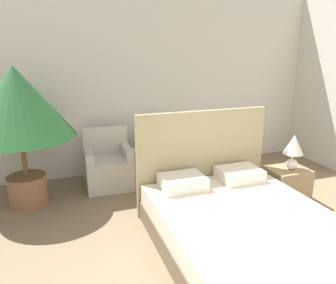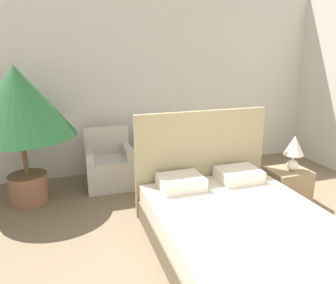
{
  "view_description": "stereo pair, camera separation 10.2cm",
  "coord_description": "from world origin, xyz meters",
  "px_view_note": "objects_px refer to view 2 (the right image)",
  "views": [
    {
      "loc": [
        -1.55,
        -1.2,
        1.97
      ],
      "look_at": [
        -0.15,
        2.79,
        0.75
      ],
      "focal_mm": 35.0,
      "sensor_mm": 36.0,
      "label": 1
    },
    {
      "loc": [
        -1.45,
        -1.23,
        1.97
      ],
      "look_at": [
        -0.15,
        2.79,
        0.75
      ],
      "focal_mm": 35.0,
      "sensor_mm": 36.0,
      "label": 2
    }
  ],
  "objects_px": {
    "nightstand": "(287,186)",
    "side_table": "(141,166)",
    "armchair_near_window_left": "(109,168)",
    "armchair_near_window_right": "(170,161)",
    "bed": "(241,229)",
    "potted_palm": "(18,107)",
    "table_lamp": "(294,148)"
  },
  "relations": [
    {
      "from": "armchair_near_window_left",
      "to": "potted_palm",
      "type": "bearing_deg",
      "value": -167.49
    },
    {
      "from": "table_lamp",
      "to": "side_table",
      "type": "relative_size",
      "value": 0.89
    },
    {
      "from": "armchair_near_window_left",
      "to": "armchair_near_window_right",
      "type": "xyz_separation_m",
      "value": [
        0.94,
        0.0,
        0.0
      ]
    },
    {
      "from": "bed",
      "to": "nightstand",
      "type": "relative_size",
      "value": 4.49
    },
    {
      "from": "bed",
      "to": "side_table",
      "type": "relative_size",
      "value": 4.31
    },
    {
      "from": "bed",
      "to": "table_lamp",
      "type": "height_order",
      "value": "bed"
    },
    {
      "from": "armchair_near_window_right",
      "to": "nightstand",
      "type": "xyz_separation_m",
      "value": [
        1.19,
        -1.26,
        -0.05
      ]
    },
    {
      "from": "potted_palm",
      "to": "table_lamp",
      "type": "xyz_separation_m",
      "value": [
        3.23,
        -1.08,
        -0.52
      ]
    },
    {
      "from": "armchair_near_window_left",
      "to": "armchair_near_window_right",
      "type": "distance_m",
      "value": 0.94
    },
    {
      "from": "potted_palm",
      "to": "side_table",
      "type": "relative_size",
      "value": 3.43
    },
    {
      "from": "armchair_near_window_right",
      "to": "nightstand",
      "type": "height_order",
      "value": "armchair_near_window_right"
    },
    {
      "from": "armchair_near_window_right",
      "to": "side_table",
      "type": "bearing_deg",
      "value": -176.46
    },
    {
      "from": "bed",
      "to": "potted_palm",
      "type": "relative_size",
      "value": 1.26
    },
    {
      "from": "table_lamp",
      "to": "armchair_near_window_right",
      "type": "bearing_deg",
      "value": 133.1
    },
    {
      "from": "nightstand",
      "to": "side_table",
      "type": "xyz_separation_m",
      "value": [
        -1.66,
        1.24,
        0.03
      ]
    },
    {
      "from": "nightstand",
      "to": "table_lamp",
      "type": "relative_size",
      "value": 1.08
    },
    {
      "from": "potted_palm",
      "to": "table_lamp",
      "type": "distance_m",
      "value": 3.45
    },
    {
      "from": "armchair_near_window_right",
      "to": "side_table",
      "type": "xyz_separation_m",
      "value": [
        -0.47,
        -0.02,
        -0.02
      ]
    },
    {
      "from": "armchair_near_window_right",
      "to": "side_table",
      "type": "distance_m",
      "value": 0.47
    },
    {
      "from": "bed",
      "to": "armchair_near_window_left",
      "type": "distance_m",
      "value": 2.27
    },
    {
      "from": "armchair_near_window_left",
      "to": "side_table",
      "type": "xyz_separation_m",
      "value": [
        0.47,
        -0.02,
        -0.02
      ]
    },
    {
      "from": "armchair_near_window_left",
      "to": "armchair_near_window_right",
      "type": "relative_size",
      "value": 1.0
    },
    {
      "from": "potted_palm",
      "to": "table_lamp",
      "type": "bearing_deg",
      "value": -18.47
    },
    {
      "from": "nightstand",
      "to": "side_table",
      "type": "bearing_deg",
      "value": 143.14
    },
    {
      "from": "bed",
      "to": "side_table",
      "type": "height_order",
      "value": "bed"
    },
    {
      "from": "table_lamp",
      "to": "nightstand",
      "type": "bearing_deg",
      "value": 125.15
    },
    {
      "from": "side_table",
      "to": "potted_palm",
      "type": "bearing_deg",
      "value": -173.01
    },
    {
      "from": "armchair_near_window_left",
      "to": "armchair_near_window_right",
      "type": "height_order",
      "value": "same"
    },
    {
      "from": "armchair_near_window_left",
      "to": "potted_palm",
      "type": "height_order",
      "value": "potted_palm"
    },
    {
      "from": "armchair_near_window_right",
      "to": "table_lamp",
      "type": "bearing_deg",
      "value": -45.74
    },
    {
      "from": "armchair_near_window_right",
      "to": "table_lamp",
      "type": "xyz_separation_m",
      "value": [
        1.21,
        -1.29,
        0.48
      ]
    },
    {
      "from": "bed",
      "to": "table_lamp",
      "type": "xyz_separation_m",
      "value": [
        1.14,
        0.74,
        0.5
      ]
    }
  ]
}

